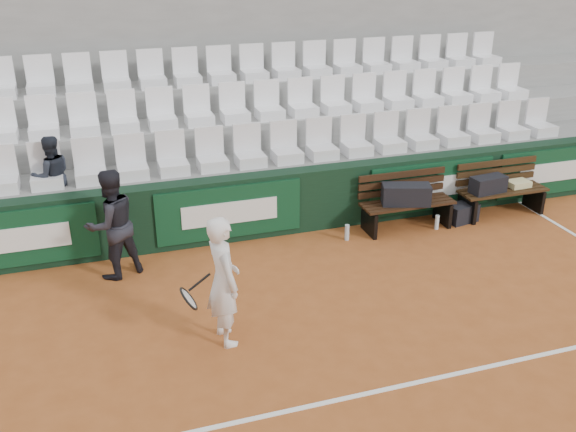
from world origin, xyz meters
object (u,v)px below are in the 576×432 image
object	(u,v)px
spectator_c	(47,146)
water_bottle_near	(347,232)
sports_bag_ground	(462,213)
sports_bag_left	(406,194)
bench_left	(407,215)
ball_kid	(112,224)
tennis_player	(223,281)
sports_bag_right	(488,184)
bench_right	(501,202)
water_bottle_far	(437,222)

from	to	relation	value
spectator_c	water_bottle_near	bearing A→B (deg)	152.82
sports_bag_ground	sports_bag_left	bearing A→B (deg)	-179.76
sports_bag_left	bench_left	bearing A→B (deg)	34.85
ball_kid	tennis_player	bearing A→B (deg)	94.35
spectator_c	ball_kid	bearing A→B (deg)	109.78
sports_bag_left	tennis_player	xyz separation A→B (m)	(-3.36, -2.06, 0.17)
sports_bag_right	tennis_player	world-z (taller)	tennis_player
sports_bag_left	spectator_c	xyz separation A→B (m)	(-5.16, 1.04, 0.98)
water_bottle_near	tennis_player	xyz separation A→B (m)	(-2.36, -2.00, 0.65)
bench_right	water_bottle_near	size ratio (longest dim) A/B	5.94
sports_bag_right	water_bottle_far	bearing A→B (deg)	-170.79
water_bottle_far	spectator_c	size ratio (longest dim) A/B	0.20
bench_left	tennis_player	bearing A→B (deg)	-148.39
sports_bag_left	water_bottle_near	xyz separation A→B (m)	(-1.00, -0.06, -0.48)
water_bottle_far	tennis_player	distance (m)	4.38
ball_kid	sports_bag_left	bearing A→B (deg)	156.73
ball_kid	spectator_c	world-z (taller)	spectator_c
sports_bag_right	ball_kid	bearing A→B (deg)	-178.82
water_bottle_far	sports_bag_left	bearing A→B (deg)	165.50
bench_right	water_bottle_near	bearing A→B (deg)	-177.65
water_bottle_far	spectator_c	world-z (taller)	spectator_c
bench_right	sports_bag_right	bearing A→B (deg)	-174.54
bench_left	sports_bag_right	xyz separation A→B (m)	(1.43, -0.02, 0.36)
bench_left	spectator_c	world-z (taller)	spectator_c
sports_bag_ground	spectator_c	world-z (taller)	spectator_c
bench_left	bench_right	xyz separation A→B (m)	(1.76, 0.01, 0.00)
sports_bag_right	bench_right	bearing A→B (deg)	5.46
sports_bag_ground	spectator_c	size ratio (longest dim) A/B	0.42
tennis_player	sports_bag_right	bearing A→B (deg)	23.24
sports_bag_ground	ball_kid	world-z (taller)	ball_kid
bench_left	water_bottle_near	bearing A→B (deg)	-174.26
spectator_c	sports_bag_ground	bearing A→B (deg)	158.15
sports_bag_right	sports_bag_ground	world-z (taller)	sports_bag_right
sports_bag_left	water_bottle_near	size ratio (longest dim) A/B	2.94
bench_left	tennis_player	size ratio (longest dim) A/B	0.96
water_bottle_near	tennis_player	bearing A→B (deg)	-139.70
water_bottle_far	ball_kid	xyz separation A→B (m)	(-4.96, 0.04, 0.65)
sports_bag_left	water_bottle_far	size ratio (longest dim) A/B	3.12
water_bottle_far	bench_left	bearing A→B (deg)	157.93
bench_left	sports_bag_left	size ratio (longest dim) A/B	2.02
bench_left	sports_bag_ground	world-z (taller)	bench_left
sports_bag_ground	water_bottle_near	bearing A→B (deg)	-178.23
tennis_player	sports_bag_left	bearing A→B (deg)	31.54
water_bottle_far	water_bottle_near	bearing A→B (deg)	177.17
tennis_player	bench_right	bearing A→B (deg)	22.22
bench_right	sports_bag_left	world-z (taller)	sports_bag_left
sports_bag_right	ball_kid	distance (m)	5.95
bench_left	sports_bag_left	bearing A→B (deg)	-145.15
water_bottle_near	bench_left	bearing A→B (deg)	5.74
sports_bag_left	sports_bag_ground	xyz separation A→B (m)	(1.06, 0.00, -0.46)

